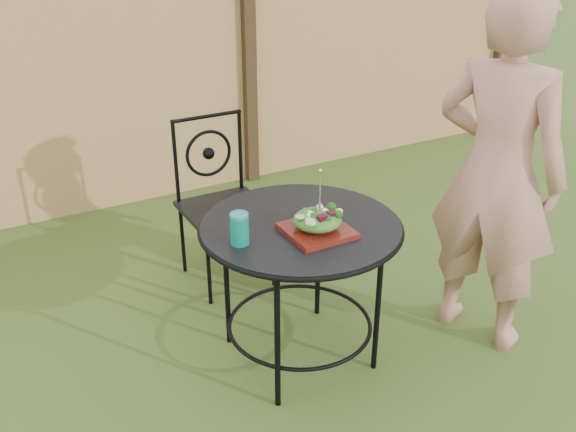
# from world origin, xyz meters

# --- Properties ---
(ground) EXTENTS (60.00, 60.00, 0.00)m
(ground) POSITION_xyz_m (0.00, 0.00, 0.00)
(ground) COLOR #2A4616
(ground) RESTS_ON ground
(fence) EXTENTS (8.00, 0.12, 1.90)m
(fence) POSITION_xyz_m (-0.00, 2.19, 0.95)
(fence) COLOR tan
(fence) RESTS_ON ground
(patio_table) EXTENTS (0.92, 0.92, 0.72)m
(patio_table) POSITION_xyz_m (0.51, 0.02, 0.59)
(patio_table) COLOR black
(patio_table) RESTS_ON ground
(patio_chair) EXTENTS (0.46, 0.46, 0.95)m
(patio_chair) POSITION_xyz_m (0.50, 0.90, 0.50)
(patio_chair) COLOR black
(patio_chair) RESTS_ON ground
(diner) EXTENTS (0.62, 0.75, 1.75)m
(diner) POSITION_xyz_m (1.42, -0.24, 0.88)
(diner) COLOR tan
(diner) RESTS_ON ground
(salad_plate) EXTENTS (0.27, 0.27, 0.02)m
(salad_plate) POSITION_xyz_m (0.53, -0.09, 0.74)
(salad_plate) COLOR #45090B
(salad_plate) RESTS_ON patio_table
(salad) EXTENTS (0.21, 0.21, 0.08)m
(salad) POSITION_xyz_m (0.53, -0.09, 0.79)
(salad) COLOR #235614
(salad) RESTS_ON salad_plate
(fork) EXTENTS (0.01, 0.01, 0.18)m
(fork) POSITION_xyz_m (0.54, -0.09, 0.92)
(fork) COLOR silver
(fork) RESTS_ON salad
(drinking_glass) EXTENTS (0.08, 0.08, 0.14)m
(drinking_glass) POSITION_xyz_m (0.20, -0.02, 0.79)
(drinking_glass) COLOR #0B8873
(drinking_glass) RESTS_ON patio_table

